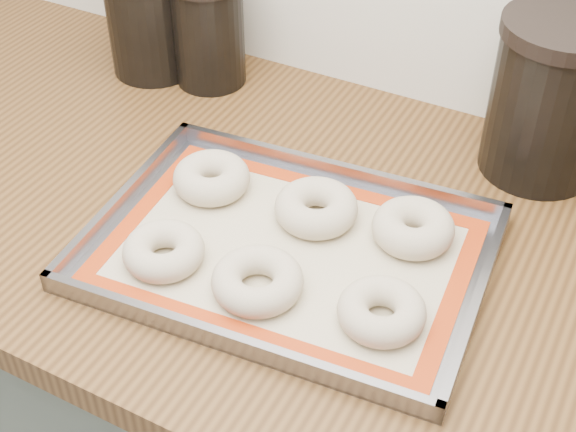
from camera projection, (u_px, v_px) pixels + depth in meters
The scene contains 13 objects.
cabinet at pixel (283, 428), 1.32m from camera, with size 3.00×0.65×0.86m, color #566055.
countertop at pixel (281, 221), 1.03m from camera, with size 3.06×0.68×0.04m, color brown.
baking_tray at pixel (288, 250), 0.95m from camera, with size 0.49×0.37×0.03m.
baking_mat at pixel (288, 251), 0.95m from camera, with size 0.44×0.33×0.00m.
bagel_front_left at pixel (164, 251), 0.92m from camera, with size 0.10×0.10×0.03m, color #C4B398.
bagel_front_mid at pixel (257, 281), 0.89m from camera, with size 0.10×0.10×0.03m, color #C4B398.
bagel_front_right at pixel (382, 311), 0.85m from camera, with size 0.10×0.10×0.03m, color #C4B398.
bagel_back_left at pixel (212, 178), 1.03m from camera, with size 0.10×0.10×0.04m, color #C4B398.
bagel_back_mid at pixel (316, 208), 0.98m from camera, with size 0.10×0.10×0.04m, color #C4B398.
bagel_back_right at pixel (413, 228), 0.95m from camera, with size 0.10×0.10×0.04m, color #C4B398.
canister_left at pixel (148, 4), 1.21m from camera, with size 0.14×0.14×0.22m.
canister_mid at pixel (208, 29), 1.20m from camera, with size 0.11×0.11×0.17m.
canister_right at pixel (551, 98), 1.02m from camera, with size 0.16×0.16×0.21m.
Camera 1 is at (0.37, 0.99, 1.55)m, focal length 50.00 mm.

